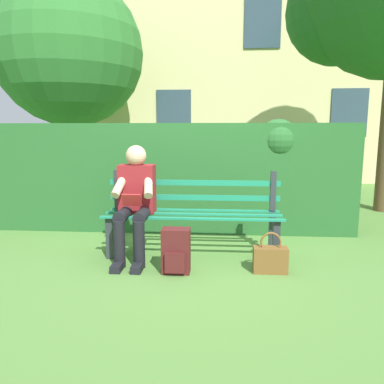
# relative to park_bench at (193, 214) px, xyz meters

# --- Properties ---
(ground) EXTENTS (60.00, 60.00, 0.00)m
(ground) POSITION_rel_park_bench_xyz_m (0.00, 0.06, -0.45)
(ground) COLOR #517F38
(park_bench) EXTENTS (1.91, 0.47, 0.92)m
(park_bench) POSITION_rel_park_bench_xyz_m (0.00, 0.00, 0.00)
(park_bench) COLOR #2D3338
(park_bench) RESTS_ON ground
(person_seated) EXTENTS (0.44, 0.73, 1.20)m
(person_seated) POSITION_rel_park_bench_xyz_m (0.61, 0.17, 0.19)
(person_seated) COLOR maroon
(person_seated) RESTS_ON ground
(hedge_backdrop) EXTENTS (5.12, 0.67, 1.51)m
(hedge_backdrop) POSITION_rel_park_bench_xyz_m (0.47, -1.09, 0.30)
(hedge_backdrop) COLOR #265B28
(hedge_backdrop) RESTS_ON ground
(building_facade) EXTENTS (8.91, 2.79, 6.44)m
(building_facade) POSITION_rel_park_bench_xyz_m (-1.29, -7.25, 2.77)
(building_facade) COLOR beige
(building_facade) RESTS_ON ground
(backpack) EXTENTS (0.27, 0.24, 0.44)m
(backpack) POSITION_rel_park_bench_xyz_m (0.12, 0.57, -0.24)
(backpack) COLOR #4C1919
(backpack) RESTS_ON ground
(handbag) EXTENTS (0.33, 0.15, 0.40)m
(handbag) POSITION_rel_park_bench_xyz_m (-0.78, 0.49, -0.32)
(handbag) COLOR brown
(handbag) RESTS_ON ground
(tree_far) EXTENTS (3.27, 3.12, 4.56)m
(tree_far) POSITION_rel_park_bench_xyz_m (3.07, -4.12, 2.48)
(tree_far) COLOR brown
(tree_far) RESTS_ON ground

